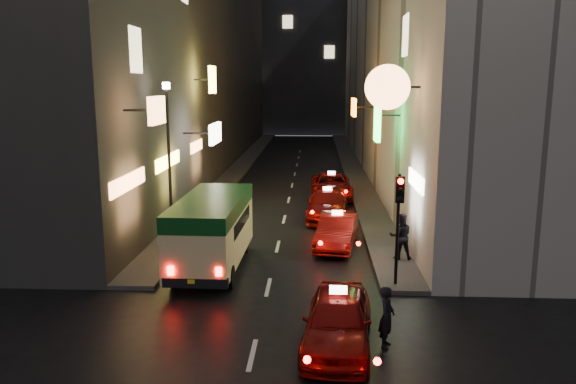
% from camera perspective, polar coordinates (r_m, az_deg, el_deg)
% --- Properties ---
extents(building_left, '(7.67, 52.00, 18.00)m').
position_cam_1_polar(building_left, '(43.39, -10.08, 14.35)').
color(building_left, '#363431').
rests_on(building_left, ground).
extents(building_right, '(7.88, 52.00, 18.00)m').
position_cam_1_polar(building_right, '(42.85, 11.98, 14.33)').
color(building_right, '#B4AEA5').
rests_on(building_right, ground).
extents(building_far, '(30.00, 10.00, 22.00)m').
position_cam_1_polar(building_far, '(74.43, 1.75, 14.59)').
color(building_far, '#353439').
rests_on(building_far, ground).
extents(sidewalk_left, '(1.50, 52.00, 0.15)m').
position_cam_1_polar(sidewalk_left, '(43.11, -4.82, 2.61)').
color(sidewalk_left, '#454240').
rests_on(sidewalk_left, ground).
extents(sidewalk_right, '(1.50, 52.00, 0.15)m').
position_cam_1_polar(sidewalk_right, '(42.82, 6.54, 2.52)').
color(sidewalk_right, '#454240').
rests_on(sidewalk_right, ground).
extents(minibus, '(2.16, 5.85, 2.50)m').
position_cam_1_polar(minibus, '(19.46, -7.73, -3.27)').
color(minibus, '#EFDF95').
rests_on(minibus, ground).
extents(taxi_near, '(2.53, 5.20, 1.77)m').
position_cam_1_polar(taxi_near, '(13.97, 5.08, -12.41)').
color(taxi_near, maroon).
rests_on(taxi_near, ground).
extents(taxi_second, '(2.65, 4.99, 1.68)m').
position_cam_1_polar(taxi_second, '(22.06, 5.01, -3.70)').
color(taxi_second, maroon).
rests_on(taxi_second, ground).
extents(taxi_third, '(2.25, 5.04, 1.75)m').
position_cam_1_polar(taxi_third, '(26.72, 4.01, -1.02)').
color(taxi_third, maroon).
rests_on(taxi_third, ground).
extents(taxi_far, '(2.09, 4.96, 1.74)m').
position_cam_1_polar(taxi_far, '(31.44, 4.43, 0.79)').
color(taxi_far, maroon).
rests_on(taxi_far, ground).
extents(pedestrian_crossing, '(0.51, 0.65, 1.74)m').
position_cam_1_polar(pedestrian_crossing, '(14.10, 10.01, -12.01)').
color(pedestrian_crossing, black).
rests_on(pedestrian_crossing, ground).
extents(pedestrian_sidewalk, '(0.73, 0.47, 1.89)m').
position_cam_1_polar(pedestrian_sidewalk, '(20.39, 11.39, -4.12)').
color(pedestrian_sidewalk, black).
rests_on(pedestrian_sidewalk, sidewalk_right).
extents(traffic_light, '(0.26, 0.43, 3.50)m').
position_cam_1_polar(traffic_light, '(17.32, 11.21, -1.39)').
color(traffic_light, black).
rests_on(traffic_light, sidewalk_right).
extents(lamp_post, '(0.28, 0.28, 6.22)m').
position_cam_1_polar(lamp_post, '(22.16, -12.01, 3.98)').
color(lamp_post, black).
rests_on(lamp_post, sidewalk_left).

